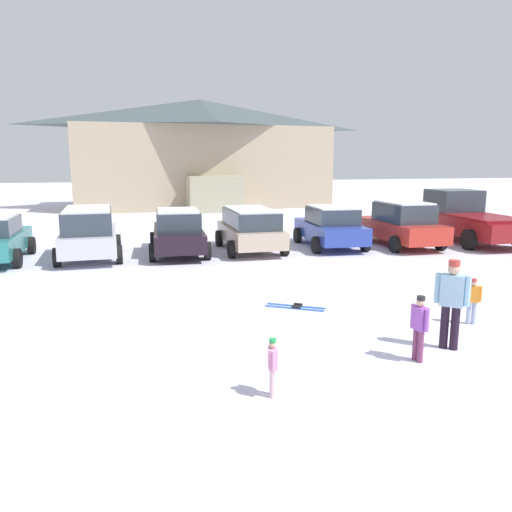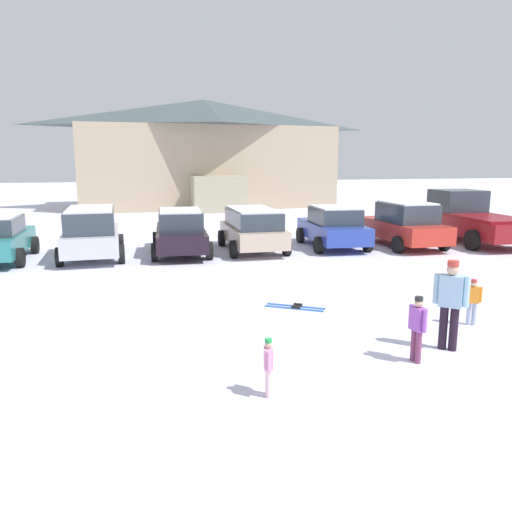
{
  "view_description": "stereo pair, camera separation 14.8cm",
  "coord_description": "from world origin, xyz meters",
  "px_view_note": "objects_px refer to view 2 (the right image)",
  "views": [
    {
      "loc": [
        -4.16,
        -4.96,
        3.42
      ],
      "look_at": [
        -1.23,
        6.43,
        1.16
      ],
      "focal_mm": 35.0,
      "sensor_mm": 36.0,
      "label": 1
    },
    {
      "loc": [
        -4.02,
        -5.0,
        3.42
      ],
      "look_at": [
        -1.23,
        6.43,
        1.16
      ],
      "focal_mm": 35.0,
      "sensor_mm": 36.0,
      "label": 2
    }
  ],
  "objects_px": {
    "parked_black_sedan": "(181,231)",
    "skier_child_in_pink_snowsuit": "(268,364)",
    "skier_adult_in_blue_parka": "(451,300)",
    "parked_beige_suv": "(253,228)",
    "parked_silver_wagon": "(91,231)",
    "pickup_truck": "(468,218)",
    "parked_blue_hatchback": "(333,227)",
    "parked_red_sedan": "(404,224)",
    "skier_child_in_purple_jacket": "(417,325)",
    "skier_child_in_orange_jacket": "(473,299)",
    "ski_lodge": "(205,153)",
    "pair_of_skis": "(295,307)"
  },
  "relations": [
    {
      "from": "ski_lodge",
      "to": "skier_child_in_orange_jacket",
      "type": "xyz_separation_m",
      "value": [
        1.42,
        -29.66,
        -3.43
      ]
    },
    {
      "from": "skier_child_in_orange_jacket",
      "to": "skier_child_in_purple_jacket",
      "type": "xyz_separation_m",
      "value": [
        -2.21,
        -1.49,
        0.1
      ]
    },
    {
      "from": "ski_lodge",
      "to": "parked_blue_hatchback",
      "type": "distance_m",
      "value": 20.35
    },
    {
      "from": "parked_black_sedan",
      "to": "skier_child_in_pink_snowsuit",
      "type": "xyz_separation_m",
      "value": [
        0.17,
        -11.86,
        -0.33
      ]
    },
    {
      "from": "parked_silver_wagon",
      "to": "skier_child_in_pink_snowsuit",
      "type": "distance_m",
      "value": 12.22
    },
    {
      "from": "parked_black_sedan",
      "to": "parked_red_sedan",
      "type": "relative_size",
      "value": 1.04
    },
    {
      "from": "parked_beige_suv",
      "to": "skier_child_in_orange_jacket",
      "type": "height_order",
      "value": "parked_beige_suv"
    },
    {
      "from": "skier_adult_in_blue_parka",
      "to": "parked_beige_suv",
      "type": "bearing_deg",
      "value": 95.91
    },
    {
      "from": "parked_silver_wagon",
      "to": "skier_child_in_orange_jacket",
      "type": "distance_m",
      "value": 12.73
    },
    {
      "from": "parked_black_sedan",
      "to": "skier_adult_in_blue_parka",
      "type": "xyz_separation_m",
      "value": [
        3.86,
        -10.85,
        0.11
      ]
    },
    {
      "from": "parked_red_sedan",
      "to": "skier_child_in_purple_jacket",
      "type": "xyz_separation_m",
      "value": [
        -5.93,
        -10.72,
        -0.24
      ]
    },
    {
      "from": "skier_child_in_purple_jacket",
      "to": "skier_child_in_pink_snowsuit",
      "type": "relative_size",
      "value": 1.3
    },
    {
      "from": "pickup_truck",
      "to": "skier_adult_in_blue_parka",
      "type": "height_order",
      "value": "pickup_truck"
    },
    {
      "from": "parked_beige_suv",
      "to": "skier_child_in_orange_jacket",
      "type": "relative_size",
      "value": 4.33
    },
    {
      "from": "skier_child_in_orange_jacket",
      "to": "skier_child_in_pink_snowsuit",
      "type": "height_order",
      "value": "skier_child_in_orange_jacket"
    },
    {
      "from": "pickup_truck",
      "to": "skier_adult_in_blue_parka",
      "type": "xyz_separation_m",
      "value": [
        -8.38,
        -10.84,
        -0.05
      ]
    },
    {
      "from": "skier_adult_in_blue_parka",
      "to": "parked_red_sedan",
      "type": "bearing_deg",
      "value": 63.97
    },
    {
      "from": "pickup_truck",
      "to": "skier_child_in_purple_jacket",
      "type": "xyz_separation_m",
      "value": [
        -9.27,
        -11.22,
        -0.34
      ]
    },
    {
      "from": "ski_lodge",
      "to": "skier_child_in_pink_snowsuit",
      "type": "height_order",
      "value": "ski_lodge"
    },
    {
      "from": "parked_beige_suv",
      "to": "skier_child_in_pink_snowsuit",
      "type": "distance_m",
      "value": 12.11
    },
    {
      "from": "skier_child_in_purple_jacket",
      "to": "skier_child_in_pink_snowsuit",
      "type": "height_order",
      "value": "skier_child_in_purple_jacket"
    },
    {
      "from": "parked_red_sedan",
      "to": "skier_child_in_orange_jacket",
      "type": "relative_size",
      "value": 4.48
    },
    {
      "from": "parked_blue_hatchback",
      "to": "skier_child_in_orange_jacket",
      "type": "xyz_separation_m",
      "value": [
        -0.85,
        -9.68,
        -0.27
      ]
    },
    {
      "from": "parked_black_sedan",
      "to": "skier_child_in_pink_snowsuit",
      "type": "relative_size",
      "value": 5.15
    },
    {
      "from": "skier_child_in_pink_snowsuit",
      "to": "skier_child_in_orange_jacket",
      "type": "bearing_deg",
      "value": 22.95
    },
    {
      "from": "ski_lodge",
      "to": "parked_silver_wagon",
      "type": "xyz_separation_m",
      "value": [
        -6.9,
        -20.03,
        -3.03
      ]
    },
    {
      "from": "pickup_truck",
      "to": "skier_child_in_purple_jacket",
      "type": "bearing_deg",
      "value": -129.56
    },
    {
      "from": "parked_black_sedan",
      "to": "pair_of_skis",
      "type": "distance_m",
      "value": 7.96
    },
    {
      "from": "ski_lodge",
      "to": "skier_child_in_purple_jacket",
      "type": "bearing_deg",
      "value": -91.45
    },
    {
      "from": "ski_lodge",
      "to": "parked_black_sedan",
      "type": "distance_m",
      "value": 20.52
    },
    {
      "from": "parked_beige_suv",
      "to": "parked_red_sedan",
      "type": "xyz_separation_m",
      "value": [
        6.17,
        -0.47,
        0.01
      ]
    },
    {
      "from": "parked_blue_hatchback",
      "to": "pickup_truck",
      "type": "bearing_deg",
      "value": 0.45
    },
    {
      "from": "parked_blue_hatchback",
      "to": "skier_adult_in_blue_parka",
      "type": "height_order",
      "value": "skier_adult_in_blue_parka"
    },
    {
      "from": "skier_adult_in_blue_parka",
      "to": "pair_of_skis",
      "type": "bearing_deg",
      "value": 120.78
    },
    {
      "from": "parked_silver_wagon",
      "to": "skier_child_in_purple_jacket",
      "type": "relative_size",
      "value": 3.61
    },
    {
      "from": "skier_child_in_orange_jacket",
      "to": "parked_red_sedan",
      "type": "bearing_deg",
      "value": 68.03
    },
    {
      "from": "parked_red_sedan",
      "to": "skier_adult_in_blue_parka",
      "type": "relative_size",
      "value": 2.66
    },
    {
      "from": "ski_lodge",
      "to": "parked_silver_wagon",
      "type": "bearing_deg",
      "value": -109.01
    },
    {
      "from": "parked_black_sedan",
      "to": "skier_child_in_orange_jacket",
      "type": "xyz_separation_m",
      "value": [
        5.18,
        -9.73,
        -0.28
      ]
    },
    {
      "from": "skier_child_in_pink_snowsuit",
      "to": "skier_adult_in_blue_parka",
      "type": "relative_size",
      "value": 0.53
    },
    {
      "from": "parked_silver_wagon",
      "to": "pickup_truck",
      "type": "xyz_separation_m",
      "value": [
        15.38,
        0.1,
        0.04
      ]
    },
    {
      "from": "parked_beige_suv",
      "to": "pair_of_skis",
      "type": "xyz_separation_m",
      "value": [
        -0.77,
        -7.64,
        -0.86
      ]
    },
    {
      "from": "parked_black_sedan",
      "to": "parked_blue_hatchback",
      "type": "height_order",
      "value": "parked_black_sedan"
    },
    {
      "from": "pickup_truck",
      "to": "skier_child_in_purple_jacket",
      "type": "height_order",
      "value": "pickup_truck"
    },
    {
      "from": "skier_child_in_orange_jacket",
      "to": "skier_child_in_pink_snowsuit",
      "type": "bearing_deg",
      "value": -157.05
    },
    {
      "from": "parked_silver_wagon",
      "to": "skier_child_in_pink_snowsuit",
      "type": "height_order",
      "value": "parked_silver_wagon"
    },
    {
      "from": "pickup_truck",
      "to": "skier_child_in_orange_jacket",
      "type": "xyz_separation_m",
      "value": [
        -7.06,
        -9.73,
        -0.44
      ]
    },
    {
      "from": "parked_silver_wagon",
      "to": "parked_blue_hatchback",
      "type": "relative_size",
      "value": 1.0
    },
    {
      "from": "skier_child_in_purple_jacket",
      "to": "skier_adult_in_blue_parka",
      "type": "distance_m",
      "value": 1.0
    },
    {
      "from": "parked_silver_wagon",
      "to": "parked_black_sedan",
      "type": "bearing_deg",
      "value": 1.94
    }
  ]
}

